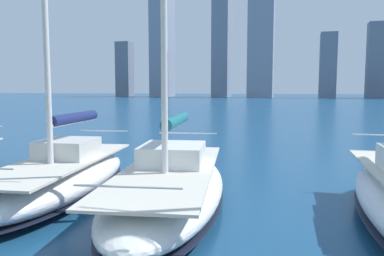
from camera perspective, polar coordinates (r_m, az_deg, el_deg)
name	(u,v)px	position (r m, az deg, el deg)	size (l,w,h in m)	color
city_skyline	(290,46)	(163.39, 14.71, 12.00)	(173.38, 19.69, 53.75)	gray
sailboat_teal	(170,185)	(10.17, -3.39, -8.64)	(4.18, 8.77, 9.54)	white
sailboat_navy	(62,174)	(11.88, -19.23, -6.66)	(3.63, 7.93, 11.73)	white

